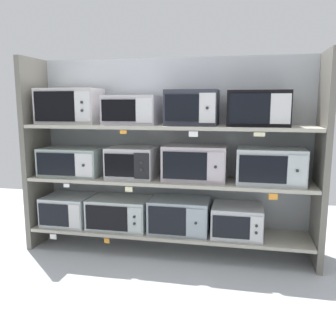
{
  "coord_description": "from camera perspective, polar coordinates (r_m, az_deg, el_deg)",
  "views": [
    {
      "loc": [
        0.67,
        -3.21,
        1.38
      ],
      "look_at": [
        0.0,
        0.0,
        0.8
      ],
      "focal_mm": 39.3,
      "sensor_mm": 36.0,
      "label": 1
    }
  ],
  "objects": [
    {
      "name": "ground",
      "position": [
        2.7,
        -4.67,
        -21.01
      ],
      "size": [
        6.56,
        6.0,
        0.02
      ],
      "primitive_type": "cube",
      "color": "#B2B7BC"
    },
    {
      "name": "back_panel",
      "position": [
        3.57,
        0.84,
        2.26
      ],
      "size": [
        2.76,
        0.04,
        1.8
      ],
      "primitive_type": "cube",
      "color": "#9EA3A8",
      "rests_on": "ground"
    },
    {
      "name": "upright_left",
      "position": [
        3.81,
        -19.67,
        2.16
      ],
      "size": [
        0.05,
        0.47,
        1.8
      ],
      "primitive_type": "cube",
      "color": "#68645B",
      "rests_on": "ground"
    },
    {
      "name": "upright_right",
      "position": [
        3.31,
        22.76,
        0.88
      ],
      "size": [
        0.05,
        0.47,
        1.8
      ],
      "primitive_type": "cube",
      "color": "#68645B",
      "rests_on": "ground"
    },
    {
      "name": "shelf_0",
      "position": [
        3.49,
        -0.0,
        -9.81
      ],
      "size": [
        2.56,
        0.47,
        0.03
      ],
      "primitive_type": "cube",
      "color": "#ADA899",
      "rests_on": "ground"
    },
    {
      "name": "microwave_0",
      "position": [
        3.76,
        -15.17,
        -6.23
      ],
      "size": [
        0.44,
        0.4,
        0.28
      ],
      "color": "#B3BDC1",
      "rests_on": "shelf_0"
    },
    {
      "name": "microwave_1",
      "position": [
        3.56,
        -7.49,
        -6.85
      ],
      "size": [
        0.56,
        0.4,
        0.28
      ],
      "color": "#B2BDBC",
      "rests_on": "shelf_0"
    },
    {
      "name": "microwave_2",
      "position": [
        3.41,
        1.85,
        -7.32
      ],
      "size": [
        0.54,
        0.4,
        0.3
      ],
      "color": "#97A3AD",
      "rests_on": "shelf_0"
    },
    {
      "name": "microwave_3",
      "position": [
        3.37,
        10.69,
        -8.0
      ],
      "size": [
        0.44,
        0.42,
        0.27
      ],
      "color": "#B7BAC0",
      "rests_on": "shelf_0"
    },
    {
      "name": "price_tag_0",
      "position": [
        3.65,
        -17.38,
        -10.13
      ],
      "size": [
        0.07,
        0.0,
        0.05
      ],
      "primitive_type": "cube",
      "color": "white"
    },
    {
      "name": "price_tag_1",
      "position": [
        3.43,
        -9.48,
        -11.08
      ],
      "size": [
        0.05,
        0.0,
        0.05
      ],
      "primitive_type": "cube",
      "color": "orange"
    },
    {
      "name": "shelf_1",
      "position": [
        3.36,
        -0.0,
        -1.93
      ],
      "size": [
        2.56,
        0.47,
        0.03
      ],
      "primitive_type": "cube",
      "color": "#ADA899"
    },
    {
      "name": "microwave_4",
      "position": [
        3.63,
        -14.53,
        1.0
      ],
      "size": [
        0.58,
        0.39,
        0.26
      ],
      "color": "#97A7A2",
      "rests_on": "shelf_1"
    },
    {
      "name": "microwave_5",
      "position": [
        3.41,
        -5.54,
        0.88
      ],
      "size": [
        0.43,
        0.38,
        0.28
      ],
      "color": "#BABBBC",
      "rests_on": "shelf_1"
    },
    {
      "name": "microwave_6",
      "position": [
        3.28,
        4.21,
        0.79
      ],
      "size": [
        0.56,
        0.36,
        0.31
      ],
      "color": "#BAB0B7",
      "rests_on": "shelf_1"
    },
    {
      "name": "microwave_7",
      "position": [
        3.26,
        15.59,
        0.34
      ],
      "size": [
        0.56,
        0.4,
        0.31
      ],
      "color": "#B3BDBE",
      "rests_on": "shelf_1"
    },
    {
      "name": "price_tag_2",
      "position": [
        3.44,
        -15.47,
        -2.63
      ],
      "size": [
        0.06,
        0.0,
        0.03
      ],
      "primitive_type": "cube",
      "color": "white"
    },
    {
      "name": "price_tag_3",
      "position": [
        3.21,
        -6.1,
        -3.3
      ],
      "size": [
        0.07,
        0.0,
        0.04
      ],
      "primitive_type": "cube",
      "color": "beige"
    },
    {
      "name": "price_tag_4",
      "position": [
        3.07,
        16.01,
        -4.3
      ],
      "size": [
        0.07,
        0.0,
        0.05
      ],
      "primitive_type": "cube",
      "color": "orange"
    },
    {
      "name": "shelf_2",
      "position": [
        3.29,
        -0.0,
        6.43
      ],
      "size": [
        2.56,
        0.47,
        0.03
      ],
      "primitive_type": "cube",
      "color": "#ADA899"
    },
    {
      "name": "microwave_8",
      "position": [
        3.59,
        -14.97,
        9.24
      ],
      "size": [
        0.57,
        0.35,
        0.33
      ],
      "color": "#BDB9B9",
      "rests_on": "shelf_2"
    },
    {
      "name": "microwave_9",
      "position": [
        3.36,
        -5.58,
        8.94
      ],
      "size": [
        0.48,
        0.36,
        0.26
      ],
      "color": "#BAB4BE",
      "rests_on": "shelf_2"
    },
    {
      "name": "microwave_10",
      "position": [
        3.24,
        3.78,
        9.32
      ],
      "size": [
        0.45,
        0.36,
        0.31
      ],
      "color": "#2B2F39",
      "rests_on": "shelf_2"
    },
    {
      "name": "microwave_11",
      "position": [
        3.21,
        13.82,
        8.97
      ],
      "size": [
        0.51,
        0.37,
        0.3
      ],
      "color": "black",
      "rests_on": "shelf_2"
    },
    {
      "name": "price_tag_5",
      "position": [
        3.15,
        -6.95,
        5.55
      ],
      "size": [
        0.06,
        0.0,
        0.03
      ],
      "primitive_type": "cube",
      "color": "orange"
    },
    {
      "name": "price_tag_6",
      "position": [
        3.01,
        3.96,
        5.27
      ],
      "size": [
        0.08,
        0.0,
        0.04
      ],
      "primitive_type": "cube",
      "color": "white"
    },
    {
      "name": "price_tag_7",
      "position": [
        2.99,
        13.99,
        5.08
      ],
      "size": [
        0.09,
        0.0,
        0.03
      ],
      "primitive_type": "cube",
      "color": "beige"
    }
  ]
}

